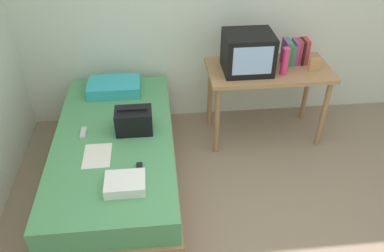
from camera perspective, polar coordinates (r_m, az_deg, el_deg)
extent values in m
cube|color=#9E754C|center=(3.50, -10.74, -6.31)|extent=(1.00, 2.00, 0.32)
cube|color=#4C935B|center=(3.33, -11.25, -2.87)|extent=(0.97, 1.94, 0.22)
cube|color=#9E754C|center=(3.78, 11.20, 8.06)|extent=(1.16, 0.60, 0.04)
cylinder|color=#9E754C|center=(3.67, 3.66, 0.74)|extent=(0.05, 0.05, 0.73)
cylinder|color=#9E754C|center=(3.96, 18.70, 1.58)|extent=(0.05, 0.05, 0.73)
cylinder|color=#9E754C|center=(4.07, 2.63, 4.63)|extent=(0.05, 0.05, 0.73)
cylinder|color=#9E754C|center=(4.33, 16.44, 5.17)|extent=(0.05, 0.05, 0.73)
cube|color=black|center=(3.62, 8.19, 10.63)|extent=(0.44, 0.38, 0.36)
cube|color=#8CB2E0|center=(3.45, 8.90, 9.39)|extent=(0.35, 0.01, 0.26)
cylinder|color=#E53372|center=(3.64, 13.46, 9.22)|extent=(0.07, 0.07, 0.25)
cube|color=#7A3D89|center=(3.85, 13.41, 10.53)|extent=(0.02, 0.17, 0.24)
cube|color=#337F47|center=(3.86, 13.85, 10.50)|extent=(0.03, 0.17, 0.23)
cube|color=#337F47|center=(3.87, 14.30, 10.31)|extent=(0.03, 0.17, 0.20)
cube|color=#7A3D89|center=(3.88, 14.81, 10.47)|extent=(0.03, 0.16, 0.23)
cube|color=#B72D33|center=(3.89, 15.34, 10.48)|extent=(0.04, 0.13, 0.23)
cube|color=black|center=(3.90, 15.76, 10.48)|extent=(0.02, 0.16, 0.23)
cube|color=#B72D33|center=(3.91, 16.23, 10.53)|extent=(0.04, 0.14, 0.24)
cube|color=#B27F4C|center=(3.80, 17.59, 8.58)|extent=(0.11, 0.02, 0.13)
cube|color=#33A8B7|center=(3.82, -11.33, 5.64)|extent=(0.49, 0.33, 0.11)
cube|color=black|center=(3.23, -8.53, 0.76)|extent=(0.30, 0.20, 0.20)
cylinder|color=black|center=(3.17, -8.71, 2.46)|extent=(0.24, 0.02, 0.02)
cube|color=white|center=(3.08, -13.72, -4.26)|extent=(0.21, 0.29, 0.01)
cube|color=black|center=(2.89, -7.73, -6.44)|extent=(0.04, 0.16, 0.02)
cube|color=#B7B7BC|center=(3.33, -15.63, -0.95)|extent=(0.04, 0.14, 0.02)
cube|color=white|center=(2.76, -9.78, -8.33)|extent=(0.28, 0.22, 0.08)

